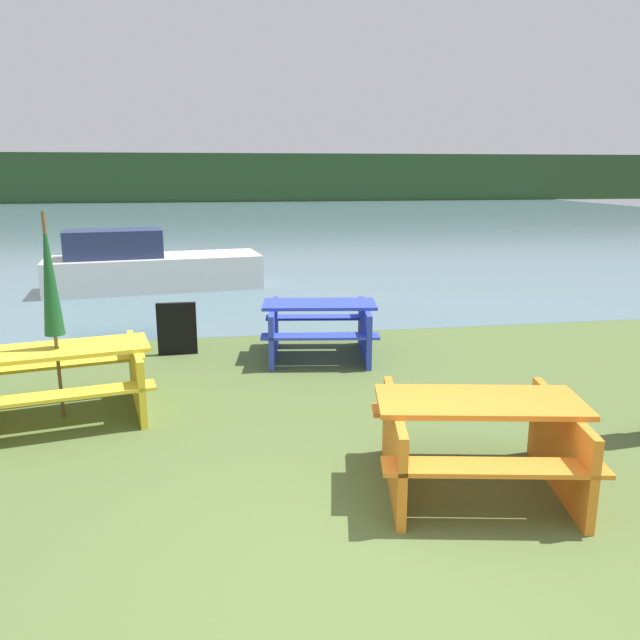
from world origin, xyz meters
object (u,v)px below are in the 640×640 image
Objects in this scene: picnic_table_orange at (477,435)px; signboard at (177,329)px; picnic_table_yellow at (59,375)px; picnic_table_blue at (319,325)px; boat at (147,267)px; umbrella_darkgreen at (49,276)px.

picnic_table_orange is 5.11m from signboard.
signboard is (1.09, 2.18, -0.09)m from picnic_table_yellow.
boat reaches higher than picnic_table_blue.
boat is at bearing 99.91° from signboard.
signboard is at bearing 63.45° from umbrella_darkgreen.
picnic_table_orange reaches higher than picnic_table_yellow.
picnic_table_blue is 3.69m from umbrella_darkgreen.
umbrella_darkgreen is 2.90× the size of signboard.
picnic_table_blue is at bearing 29.59° from umbrella_darkgreen.
picnic_table_blue is at bearing -70.79° from boat.
picnic_table_orange is 2.48× the size of signboard.
umbrella_darkgreen is (-3.07, -1.74, 1.06)m from picnic_table_blue.
boat is 5.38m from signboard.
signboard is (1.09, 2.18, -1.14)m from umbrella_darkgreen.
picnic_table_yellow is 2.77× the size of signboard.
picnic_table_blue reaches higher than picnic_table_yellow.
picnic_table_yellow is 3.53m from picnic_table_blue.
picnic_table_blue is at bearing -12.48° from signboard.
picnic_table_orange is 10.31m from boat.
picnic_table_yellow is at bearing 149.42° from picnic_table_orange.
picnic_table_yellow is 0.96× the size of umbrella_darkgreen.
picnic_table_yellow is 1.19× the size of picnic_table_blue.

